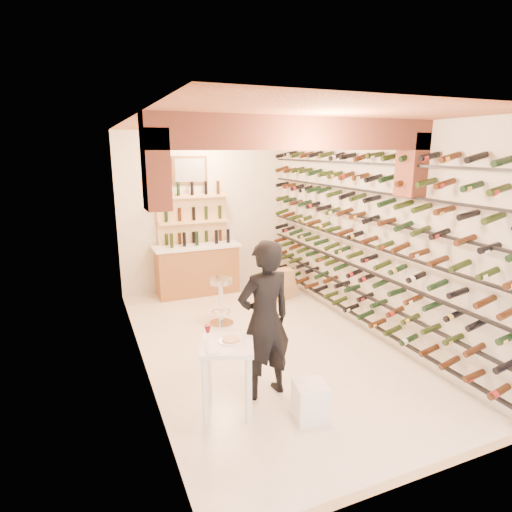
{
  "coord_description": "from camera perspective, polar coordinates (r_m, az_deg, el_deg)",
  "views": [
    {
      "loc": [
        -2.36,
        -5.35,
        2.85
      ],
      "look_at": [
        0.0,
        0.3,
        1.3
      ],
      "focal_mm": 29.66,
      "sensor_mm": 36.0,
      "label": 1
    }
  ],
  "objects": [
    {
      "name": "back_counter",
      "position": [
        8.58,
        -7.92,
        -1.61
      ],
      "size": [
        1.7,
        0.62,
        1.29
      ],
      "color": "#98602F",
      "rests_on": "ground"
    },
    {
      "name": "person",
      "position": [
        4.91,
        1.16,
        -8.65
      ],
      "size": [
        0.75,
        0.54,
        1.89
      ],
      "primitive_type": "imported",
      "rotation": [
        0.0,
        0.0,
        3.28
      ],
      "color": "black",
      "rests_on": "ground"
    },
    {
      "name": "crate_lower",
      "position": [
        8.38,
        3.51,
        -4.56
      ],
      "size": [
        0.64,
        0.56,
        0.32
      ],
      "primitive_type": "cube",
      "rotation": [
        0.0,
        0.0,
        0.4
      ],
      "color": "tan",
      "rests_on": "ground"
    },
    {
      "name": "back_shelving",
      "position": [
        8.66,
        -8.48,
        2.84
      ],
      "size": [
        1.4,
        0.31,
        2.73
      ],
      "color": "#DDB57C",
      "rests_on": "ground"
    },
    {
      "name": "chrome_barstool",
      "position": [
        7.03,
        -4.77,
        -5.7
      ],
      "size": [
        0.41,
        0.41,
        0.8
      ],
      "rotation": [
        0.0,
        0.0,
        -0.32
      ],
      "color": "silver",
      "rests_on": "ground"
    },
    {
      "name": "room_shell",
      "position": [
        5.65,
        2.21,
        8.1
      ],
      "size": [
        3.52,
        6.02,
        3.21
      ],
      "color": "beige",
      "rests_on": "ground"
    },
    {
      "name": "white_stool",
      "position": [
        4.86,
        7.3,
        -18.82
      ],
      "size": [
        0.39,
        0.39,
        0.42
      ],
      "primitive_type": "cube",
      "rotation": [
        0.0,
        0.0,
        -0.17
      ],
      "color": "white",
      "rests_on": "ground"
    },
    {
      "name": "tasting_table",
      "position": [
        4.73,
        -3.95,
        -13.25
      ],
      "size": [
        0.73,
        0.73,
        0.99
      ],
      "rotation": [
        0.0,
        0.0,
        -0.36
      ],
      "color": "white",
      "rests_on": "ground"
    },
    {
      "name": "ground",
      "position": [
        6.51,
        1.04,
        -11.77
      ],
      "size": [
        6.0,
        6.0,
        0.0
      ],
      "primitive_type": "plane",
      "color": "#EEE3CE",
      "rests_on": "ground"
    },
    {
      "name": "wine_rack",
      "position": [
        6.75,
        13.11,
        2.7
      ],
      "size": [
        0.32,
        5.7,
        2.56
      ],
      "color": "black",
      "rests_on": "ground"
    },
    {
      "name": "crate_upper",
      "position": [
        8.29,
        3.54,
        -2.69
      ],
      "size": [
        0.48,
        0.38,
        0.25
      ],
      "primitive_type": "cube",
      "rotation": [
        0.0,
        0.0,
        0.23
      ],
      "color": "tan",
      "rests_on": "crate_lower"
    }
  ]
}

